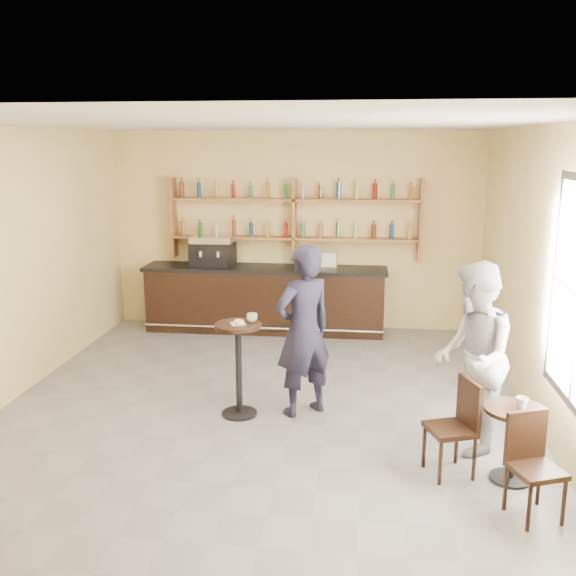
# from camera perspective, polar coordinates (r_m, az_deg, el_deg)

# --- Properties ---
(floor) EXTENTS (7.00, 7.00, 0.00)m
(floor) POSITION_cam_1_polar(r_m,az_deg,el_deg) (7.57, -2.25, -10.57)
(floor) COLOR slate
(floor) RESTS_ON ground
(ceiling) EXTENTS (7.00, 7.00, 0.00)m
(ceiling) POSITION_cam_1_polar(r_m,az_deg,el_deg) (6.96, -2.48, 14.42)
(ceiling) COLOR white
(ceiling) RESTS_ON wall_back
(wall_back) EXTENTS (7.00, 0.00, 7.00)m
(wall_back) POSITION_cam_1_polar(r_m,az_deg,el_deg) (10.52, 0.64, 5.08)
(wall_back) COLOR #EBCE85
(wall_back) RESTS_ON floor
(wall_front) EXTENTS (7.00, 0.00, 7.00)m
(wall_front) POSITION_cam_1_polar(r_m,az_deg,el_deg) (3.81, -10.73, -8.86)
(wall_front) COLOR #EBCE85
(wall_front) RESTS_ON floor
(wall_left) EXTENTS (0.00, 7.00, 7.00)m
(wall_left) POSITION_cam_1_polar(r_m,az_deg,el_deg) (8.12, -23.77, 1.76)
(wall_left) COLOR #EBCE85
(wall_left) RESTS_ON floor
(wall_right) EXTENTS (0.00, 7.00, 7.00)m
(wall_right) POSITION_cam_1_polar(r_m,az_deg,el_deg) (7.26, 21.72, 0.76)
(wall_right) COLOR #EBCE85
(wall_right) RESTS_ON floor
(shelf_unit) EXTENTS (4.00, 0.26, 1.40)m
(shelf_unit) POSITION_cam_1_polar(r_m,az_deg,el_deg) (10.37, 0.56, 6.14)
(shelf_unit) COLOR brown
(shelf_unit) RESTS_ON wall_back
(liquor_bottles) EXTENTS (3.68, 0.10, 1.00)m
(liquor_bottles) POSITION_cam_1_polar(r_m,az_deg,el_deg) (10.35, 0.56, 7.08)
(liquor_bottles) COLOR #8C5919
(liquor_bottles) RESTS_ON shelf_unit
(bar_counter) EXTENTS (3.91, 0.76, 1.06)m
(bar_counter) POSITION_cam_1_polar(r_m,az_deg,el_deg) (10.43, -2.04, -0.97)
(bar_counter) COLOR black
(bar_counter) RESTS_ON floor
(espresso_machine) EXTENTS (0.73, 0.53, 0.48)m
(espresso_machine) POSITION_cam_1_polar(r_m,az_deg,el_deg) (10.44, -6.72, 3.27)
(espresso_machine) COLOR black
(espresso_machine) RESTS_ON bar_counter
(pastry_case) EXTENTS (0.48, 0.40, 0.27)m
(pastry_case) POSITION_cam_1_polar(r_m,az_deg,el_deg) (10.20, 3.11, 2.53)
(pastry_case) COLOR silver
(pastry_case) RESTS_ON bar_counter
(pedestal_table) EXTENTS (0.56, 0.56, 1.07)m
(pedestal_table) POSITION_cam_1_polar(r_m,az_deg,el_deg) (7.21, -4.40, -7.26)
(pedestal_table) COLOR black
(pedestal_table) RESTS_ON floor
(napkin) EXTENTS (0.20, 0.20, 0.00)m
(napkin) POSITION_cam_1_polar(r_m,az_deg,el_deg) (7.05, -4.47, -3.17)
(napkin) COLOR white
(napkin) RESTS_ON pedestal_table
(donut) EXTENTS (0.14, 0.14, 0.04)m
(donut) POSITION_cam_1_polar(r_m,az_deg,el_deg) (7.03, -4.41, -3.02)
(donut) COLOR #DB9750
(donut) RESTS_ON napkin
(cup_pedestal) EXTENTS (0.12, 0.12, 0.09)m
(cup_pedestal) POSITION_cam_1_polar(r_m,az_deg,el_deg) (7.10, -3.21, -2.64)
(cup_pedestal) COLOR white
(cup_pedestal) RESTS_ON pedestal_table
(man_main) EXTENTS (0.84, 0.80, 1.94)m
(man_main) POSITION_cam_1_polar(r_m,az_deg,el_deg) (7.11, 1.37, -3.83)
(man_main) COLOR black
(man_main) RESTS_ON floor
(cafe_table) EXTENTS (0.56, 0.56, 0.70)m
(cafe_table) POSITION_cam_1_polar(r_m,az_deg,el_deg) (6.26, 19.34, -12.98)
(cafe_table) COLOR black
(cafe_table) RESTS_ON floor
(cup_cafe) EXTENTS (0.11, 0.11, 0.10)m
(cup_cafe) POSITION_cam_1_polar(r_m,az_deg,el_deg) (6.12, 20.08, -9.57)
(cup_cafe) COLOR white
(cup_cafe) RESTS_ON cafe_table
(chair_west) EXTENTS (0.50, 0.50, 0.91)m
(chair_west) POSITION_cam_1_polar(r_m,az_deg,el_deg) (6.17, 14.21, -11.98)
(chair_west) COLOR black
(chair_west) RESTS_ON floor
(chair_south) EXTENTS (0.49, 0.49, 0.86)m
(chair_south) POSITION_cam_1_polar(r_m,az_deg,el_deg) (5.72, 21.22, -14.76)
(chair_south) COLOR black
(chair_south) RESTS_ON floor
(patron_second) EXTENTS (0.79, 0.97, 1.90)m
(patron_second) POSITION_cam_1_polar(r_m,az_deg,el_deg) (6.55, 16.09, -5.96)
(patron_second) COLOR #939297
(patron_second) RESTS_ON floor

